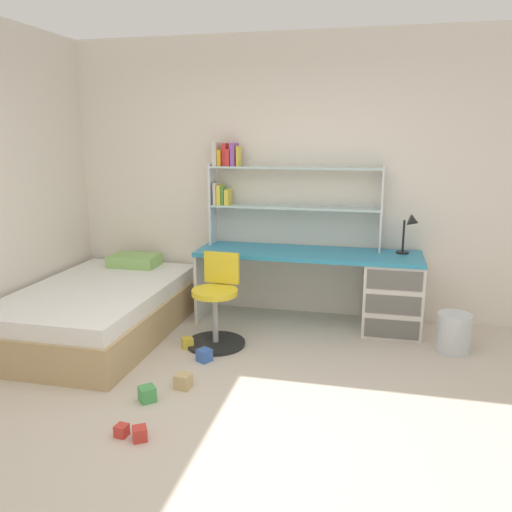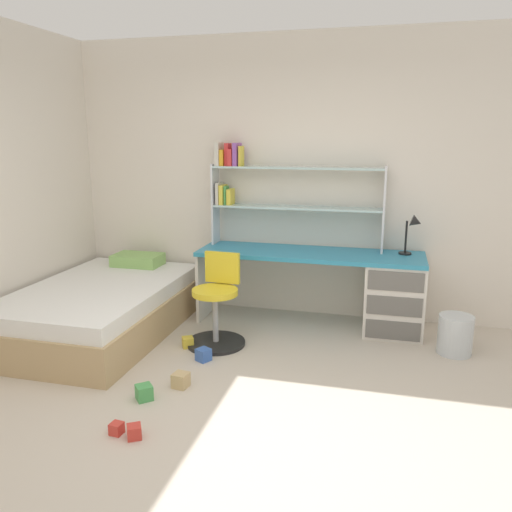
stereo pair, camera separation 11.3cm
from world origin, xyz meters
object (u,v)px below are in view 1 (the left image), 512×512
object	(u,v)px
toy_block_green_3	(147,394)
toy_block_red_5	(122,431)
toy_block_red_2	(140,434)
toy_block_natural_4	(183,381)
desk	(368,287)
bed_platform	(99,309)
toy_block_yellow_0	(188,343)
waste_bin	(454,333)
desk_lamp	(411,228)
bookshelf_hutch	(269,185)
toy_block_blue_1	(204,355)
swivel_chair	(216,309)

from	to	relation	value
toy_block_green_3	toy_block_red_5	xyz separation A→B (m)	(0.03, -0.43, -0.02)
toy_block_red_2	toy_block_natural_4	size ratio (longest dim) A/B	0.79
desk	toy_block_red_2	size ratio (longest dim) A/B	25.35
bed_platform	toy_block_yellow_0	distance (m)	0.95
waste_bin	desk_lamp	bearing A→B (deg)	126.68
desk_lamp	bookshelf_hutch	bearing A→B (deg)	176.16
bookshelf_hutch	toy_block_yellow_0	world-z (taller)	bookshelf_hutch
toy_block_blue_1	toy_block_natural_4	size ratio (longest dim) A/B	0.95
toy_block_red_5	toy_block_green_3	bearing A→B (deg)	93.84
toy_block_green_3	toy_block_red_5	bearing A→B (deg)	-86.16
bed_platform	toy_block_red_2	distance (m)	1.91
toy_block_blue_1	toy_block_green_3	bearing A→B (deg)	-104.07
desk_lamp	toy_block_natural_4	distance (m)	2.50
swivel_chair	desk_lamp	bearing A→B (deg)	25.84
toy_block_yellow_0	toy_block_natural_4	distance (m)	0.73
toy_block_green_3	bed_platform	bearing A→B (deg)	131.80
toy_block_green_3	desk_lamp	bearing A→B (deg)	46.05
desk	toy_block_green_3	world-z (taller)	desk
bed_platform	toy_block_natural_4	bearing A→B (deg)	-36.49
waste_bin	toy_block_blue_1	bearing A→B (deg)	-161.50
desk_lamp	toy_block_red_2	distance (m)	3.01
toy_block_red_5	desk_lamp	bearing A→B (deg)	52.38
bed_platform	waste_bin	size ratio (longest dim) A/B	6.12
toy_block_yellow_0	toy_block_red_2	size ratio (longest dim) A/B	1.09
toy_block_red_2	toy_block_blue_1	bearing A→B (deg)	88.93
desk	toy_block_red_5	distance (m)	2.66
toy_block_natural_4	toy_block_red_2	bearing A→B (deg)	-91.61
toy_block_blue_1	toy_block_red_5	xyz separation A→B (m)	(-0.15, -1.14, -0.01)
waste_bin	toy_block_natural_4	distance (m)	2.32
desk_lamp	toy_block_blue_1	size ratio (longest dim) A/B	3.76
toy_block_blue_1	toy_block_red_5	size ratio (longest dim) A/B	1.39
bookshelf_hutch	desk_lamp	world-z (taller)	bookshelf_hutch
desk_lamp	toy_block_green_3	distance (m)	2.77
swivel_chair	toy_block_yellow_0	size ratio (longest dim) A/B	8.71
desk	toy_block_red_2	xyz separation A→B (m)	(-1.30, -2.23, -0.37)
toy_block_yellow_0	toy_block_natural_4	xyz separation A→B (m)	(0.22, -0.70, 0.01)
toy_block_red_5	desk	bearing A→B (deg)	57.34
bookshelf_hutch	toy_block_natural_4	world-z (taller)	bookshelf_hutch
swivel_chair	bed_platform	distance (m)	1.14
desk_lamp	toy_block_yellow_0	bearing A→B (deg)	-153.01
swivel_chair	bed_platform	size ratio (longest dim) A/B	0.39
bookshelf_hutch	toy_block_blue_1	world-z (taller)	bookshelf_hutch
bookshelf_hutch	toy_block_red_5	bearing A→B (deg)	-100.06
desk	toy_block_blue_1	world-z (taller)	desk
bookshelf_hutch	swivel_chair	world-z (taller)	bookshelf_hutch
toy_block_natural_4	bed_platform	bearing A→B (deg)	143.51
desk_lamp	waste_bin	xyz separation A→B (m)	(0.37, -0.50, -0.81)
desk	bed_platform	xyz separation A→B (m)	(-2.42, -0.70, -0.18)
swivel_chair	toy_block_green_3	world-z (taller)	swivel_chair
toy_block_natural_4	waste_bin	bearing A→B (deg)	29.64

